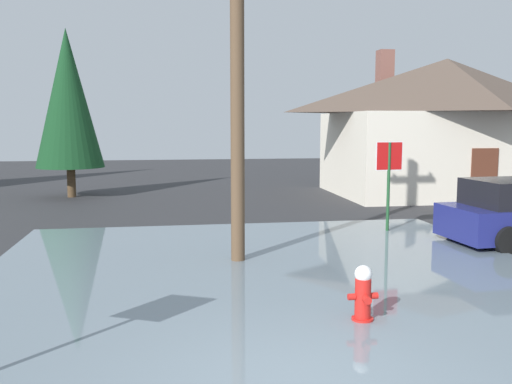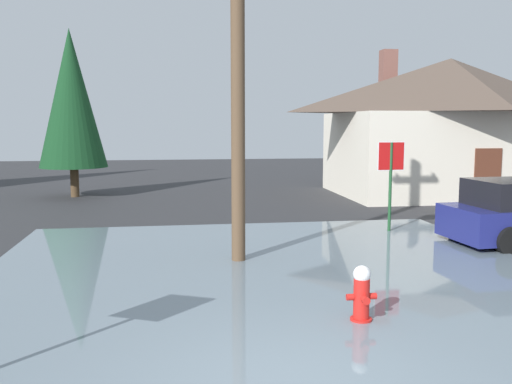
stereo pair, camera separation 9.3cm
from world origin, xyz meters
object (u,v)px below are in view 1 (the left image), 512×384
at_px(fire_hydrant, 363,296).
at_px(stop_sign_far, 389,168).
at_px(house, 445,125).
at_px(utility_pole, 237,61).
at_px(pine_tree_tall_left, 68,99).

height_order(fire_hydrant, stop_sign_far, stop_sign_far).
distance_m(fire_hydrant, stop_sign_far, 7.10).
bearing_deg(stop_sign_far, house, 54.14).
height_order(utility_pole, pine_tree_tall_left, utility_pole).
height_order(house, pine_tree_tall_left, pine_tree_tall_left).
bearing_deg(house, fire_hydrant, -121.25).
xyz_separation_m(fire_hydrant, stop_sign_far, (2.96, 6.32, 1.29)).
xyz_separation_m(fire_hydrant, utility_pole, (-1.30, 3.78, 3.65)).
distance_m(stop_sign_far, pine_tree_tall_left, 13.12).
bearing_deg(house, stop_sign_far, -125.86).
bearing_deg(stop_sign_far, utility_pole, -149.20).
height_order(utility_pole, house, utility_pole).
xyz_separation_m(utility_pole, stop_sign_far, (4.26, 2.54, -2.36)).
bearing_deg(utility_pole, pine_tree_tall_left, 113.99).
distance_m(utility_pole, house, 14.08).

